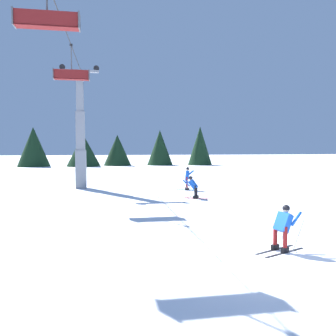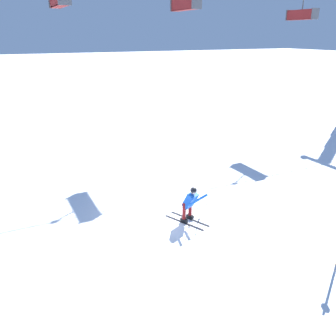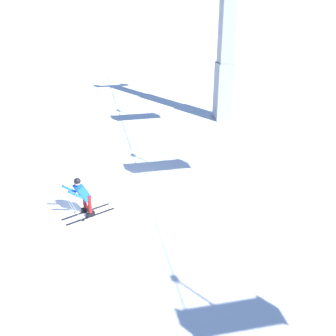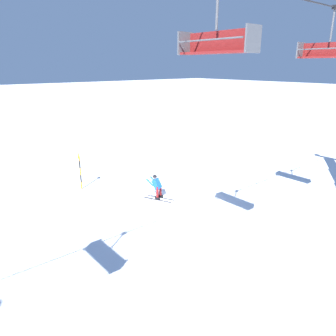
% 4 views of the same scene
% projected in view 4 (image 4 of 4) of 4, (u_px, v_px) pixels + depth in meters
% --- Properties ---
extents(ground_plane, '(260.00, 260.00, 0.00)m').
position_uv_depth(ground_plane, '(175.00, 201.00, 18.38)').
color(ground_plane, white).
extents(skier_carving_main, '(1.19, 1.81, 1.57)m').
position_uv_depth(skier_carving_main, '(157.00, 185.00, 18.48)').
color(skier_carving_main, black).
rests_on(skier_carving_main, ground_plane).
extents(chairlift_seat_nearest, '(0.61, 2.35, 1.85)m').
position_uv_depth(chairlift_seat_nearest, '(330.00, 50.00, 12.27)').
color(chairlift_seat_nearest, black).
extents(chairlift_seat_second, '(0.61, 2.39, 1.83)m').
position_uv_depth(chairlift_seat_second, '(218.00, 43.00, 8.38)').
color(chairlift_seat_second, black).
extents(trail_marker_pole, '(0.07, 0.28, 2.31)m').
position_uv_depth(trail_marker_pole, '(80.00, 170.00, 19.82)').
color(trail_marker_pole, orange).
rests_on(trail_marker_pole, ground_plane).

